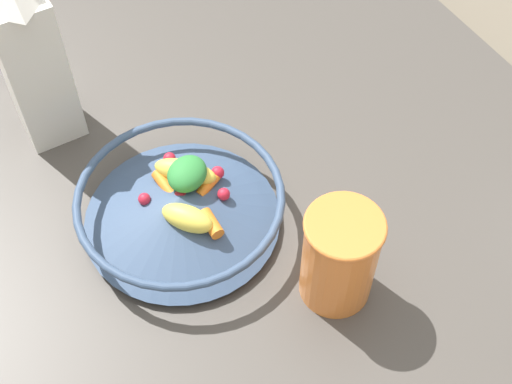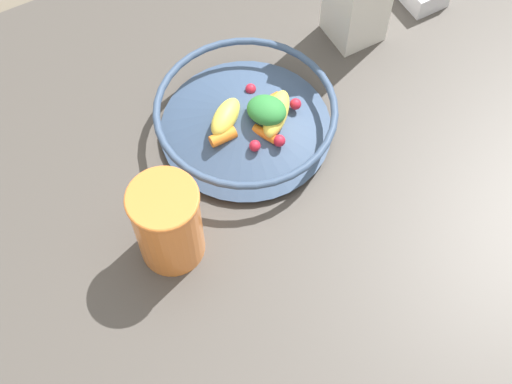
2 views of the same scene
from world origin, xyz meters
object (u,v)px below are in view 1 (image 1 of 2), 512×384
Objects in this scene: spice_jar at (19,60)px; milk_carton at (31,56)px; drinking_cup at (340,256)px; fruit_bowl at (181,205)px.

milk_carton is at bearing -179.11° from spice_jar.
spice_jar is (0.13, 0.00, -0.11)m from milk_carton.
drinking_cup is 2.19× the size of spice_jar.
fruit_bowl is at bearing -166.67° from spice_jar.
milk_carton is at bearing 20.01° from fruit_bowl.
fruit_bowl is 4.16× the size of spice_jar.
milk_carton is 4.24× the size of spice_jar.
spice_jar is at bearing 20.40° from drinking_cup.
fruit_bowl is at bearing -159.99° from milk_carton.
drinking_cup reaches higher than spice_jar.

